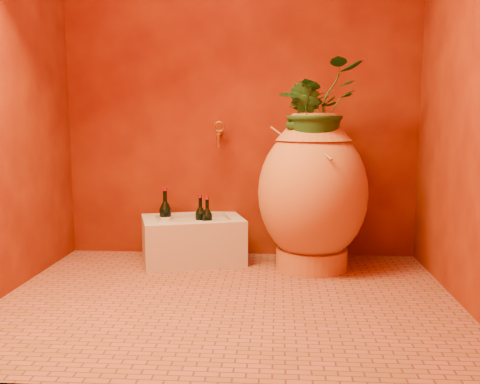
# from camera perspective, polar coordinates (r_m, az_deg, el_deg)

# --- Properties ---
(floor) EXTENTS (2.50, 2.50, 0.00)m
(floor) POSITION_cam_1_polar(r_m,az_deg,el_deg) (3.00, -1.32, -11.32)
(floor) COLOR #9B4B33
(floor) RESTS_ON ground
(wall_back) EXTENTS (2.50, 0.02, 2.50)m
(wall_back) POSITION_cam_1_polar(r_m,az_deg,el_deg) (3.84, 0.05, 11.80)
(wall_back) COLOR #570F05
(wall_back) RESTS_ON ground
(wall_right) EXTENTS (0.02, 2.00, 2.50)m
(wall_right) POSITION_cam_1_polar(r_m,az_deg,el_deg) (3.00, 23.72, 12.27)
(wall_right) COLOR #570F05
(wall_right) RESTS_ON ground
(amphora) EXTENTS (0.92, 0.92, 1.02)m
(amphora) POSITION_cam_1_polar(r_m,az_deg,el_deg) (3.51, 7.75, -0.04)
(amphora) COLOR #B26732
(amphora) RESTS_ON floor
(stone_basin) EXTENTS (0.77, 0.65, 0.31)m
(stone_basin) POSITION_cam_1_polar(r_m,az_deg,el_deg) (3.71, -5.05, -5.19)
(stone_basin) COLOR beige
(stone_basin) RESTS_ON floor
(wine_bottle_a) EXTENTS (0.07, 0.07, 0.30)m
(wine_bottle_a) POSITION_cam_1_polar(r_m,az_deg,el_deg) (3.71, -4.24, -3.17)
(wine_bottle_a) COLOR black
(wine_bottle_a) RESTS_ON stone_basin
(wine_bottle_b) EXTENTS (0.07, 0.07, 0.29)m
(wine_bottle_b) POSITION_cam_1_polar(r_m,az_deg,el_deg) (3.65, -3.51, -3.35)
(wine_bottle_b) COLOR black
(wine_bottle_b) RESTS_ON stone_basin
(wine_bottle_c) EXTENTS (0.08, 0.08, 0.34)m
(wine_bottle_c) POSITION_cam_1_polar(r_m,az_deg,el_deg) (3.75, -7.96, -2.83)
(wine_bottle_c) COLOR black
(wine_bottle_c) RESTS_ON stone_basin
(wall_tap) EXTENTS (0.08, 0.16, 0.18)m
(wall_tap) POSITION_cam_1_polar(r_m,az_deg,el_deg) (3.75, -2.24, 6.30)
(wall_tap) COLOR olive
(wall_tap) RESTS_ON wall_back
(plant_main) EXTENTS (0.71, 0.70, 0.60)m
(plant_main) POSITION_cam_1_polar(r_m,az_deg,el_deg) (3.46, 8.14, 8.86)
(plant_main) COLOR #184217
(plant_main) RESTS_ON amphora
(plant_side) EXTENTS (0.30, 0.30, 0.43)m
(plant_side) POSITION_cam_1_polar(r_m,az_deg,el_deg) (3.40, 6.76, 7.83)
(plant_side) COLOR #184217
(plant_side) RESTS_ON amphora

